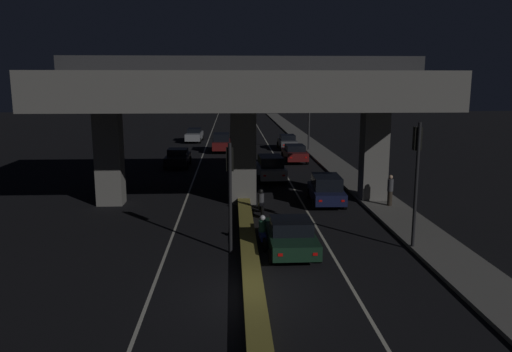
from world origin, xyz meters
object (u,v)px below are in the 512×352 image
(car_dark_red_fourth, at_px, (295,153))
(pedestrian_on_sidewalk, at_px, (390,190))
(car_dark_blue_second, at_px, (326,189))
(car_white_third, at_px, (270,168))
(traffic_light_right_of_median, at_px, (417,164))
(street_lamp, at_px, (306,105))
(traffic_light_left_of_median, at_px, (230,178))
(car_silver_third_oncoming, at_px, (194,135))
(car_dark_green_lead, at_px, (291,235))
(motorcycle_black_filtering_mid, at_px, (261,204))
(car_dark_red_second_oncoming, at_px, (222,142))
(motorcycle_blue_filtering_near, at_px, (263,233))
(car_grey_fifth, at_px, (287,142))
(car_black_lead_oncoming, at_px, (178,158))

(car_dark_red_fourth, height_order, pedestrian_on_sidewalk, pedestrian_on_sidewalk)
(car_dark_blue_second, relative_size, pedestrian_on_sidewalk, 2.35)
(car_white_third, bearing_deg, car_dark_blue_second, -162.07)
(traffic_light_right_of_median, xyz_separation_m, street_lamp, (-0.10, 29.93, 1.01))
(traffic_light_left_of_median, distance_m, car_silver_third_oncoming, 38.65)
(car_dark_red_fourth, bearing_deg, car_dark_green_lead, 170.90)
(traffic_light_left_of_median, distance_m, motorcycle_black_filtering_mid, 6.47)
(street_lamp, distance_m, car_white_third, 15.99)
(car_silver_third_oncoming, bearing_deg, car_white_third, 18.73)
(car_dark_red_second_oncoming, distance_m, pedestrian_on_sidewalk, 24.90)
(car_dark_blue_second, height_order, motorcycle_blue_filtering_near, car_dark_blue_second)
(street_lamp, distance_m, car_dark_red_fourth, 8.17)
(car_grey_fifth, xyz_separation_m, pedestrian_on_sidewalk, (2.99, -24.50, 0.24))
(traffic_light_left_of_median, xyz_separation_m, car_dark_blue_second, (5.50, 8.00, -2.27))
(car_black_lead_oncoming, bearing_deg, car_white_third, 50.72)
(traffic_light_left_of_median, distance_m, pedestrian_on_sidewalk, 11.33)
(car_grey_fifth, bearing_deg, pedestrian_on_sidewalk, -173.47)
(motorcycle_black_filtering_mid, bearing_deg, pedestrian_on_sidewalk, -84.21)
(car_white_third, bearing_deg, car_dark_red_fourth, -21.78)
(traffic_light_left_of_median, bearing_deg, car_dark_red_second_oncoming, 91.76)
(car_dark_red_fourth, height_order, car_grey_fifth, car_dark_red_fourth)
(car_dark_red_fourth, bearing_deg, pedestrian_on_sidewalk, -170.10)
(car_grey_fifth, bearing_deg, car_dark_green_lead, 173.46)
(traffic_light_right_of_median, bearing_deg, street_lamp, 90.19)
(street_lamp, distance_m, car_dark_green_lead, 30.64)
(motorcycle_blue_filtering_near, xyz_separation_m, motorcycle_black_filtering_mid, (0.24, 5.14, 0.00))
(car_dark_green_lead, distance_m, motorcycle_black_filtering_mid, 5.85)
(car_dark_red_fourth, relative_size, car_dark_red_second_oncoming, 1.07)
(street_lamp, relative_size, car_black_lead_oncoming, 1.90)
(pedestrian_on_sidewalk, bearing_deg, car_dark_red_second_oncoming, 113.03)
(car_silver_third_oncoming, distance_m, motorcycle_black_filtering_mid, 33.13)
(car_dark_green_lead, height_order, car_silver_third_oncoming, car_silver_third_oncoming)
(traffic_light_right_of_median, relative_size, car_black_lead_oncoming, 1.30)
(traffic_light_left_of_median, distance_m, car_white_third, 15.53)
(car_grey_fifth, height_order, car_black_lead_oncoming, car_grey_fifth)
(traffic_light_right_of_median, height_order, car_grey_fifth, traffic_light_right_of_median)
(traffic_light_left_of_median, bearing_deg, traffic_light_right_of_median, -0.06)
(car_white_third, distance_m, car_silver_third_oncoming, 24.29)
(car_silver_third_oncoming, bearing_deg, car_grey_fifth, 56.79)
(traffic_light_left_of_median, relative_size, car_dark_green_lead, 1.06)
(car_dark_green_lead, distance_m, pedestrian_on_sidewalk, 9.33)
(traffic_light_left_of_median, height_order, car_dark_red_second_oncoming, traffic_light_left_of_median)
(car_silver_third_oncoming, height_order, pedestrian_on_sidewalk, pedestrian_on_sidewalk)
(car_black_lead_oncoming, distance_m, pedestrian_on_sidewalk, 19.47)
(street_lamp, distance_m, car_dark_blue_second, 22.34)
(traffic_light_right_of_median, relative_size, car_grey_fifth, 1.28)
(car_dark_blue_second, xyz_separation_m, car_white_third, (-2.67, 7.11, 0.06))
(car_dark_green_lead, relative_size, car_silver_third_oncoming, 0.91)
(traffic_light_right_of_median, height_order, motorcycle_black_filtering_mid, traffic_light_right_of_median)
(street_lamp, height_order, car_black_lead_oncoming, street_lamp)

